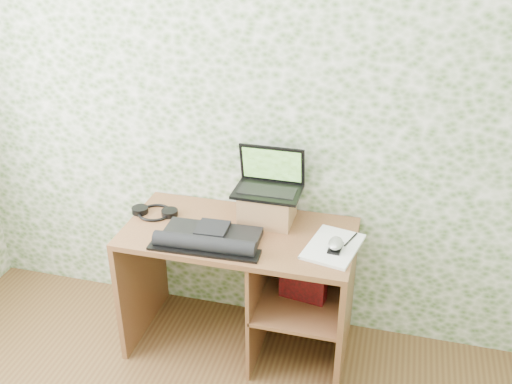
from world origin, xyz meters
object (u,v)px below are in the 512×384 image
(desk, at_px, (255,273))
(notepad, at_px, (333,247))
(laptop, at_px, (269,181))
(keyboard, at_px, (209,238))
(riser, at_px, (267,207))

(desk, height_order, notepad, notepad)
(laptop, relative_size, keyboard, 0.62)
(laptop, bearing_deg, keyboard, -124.48)
(desk, distance_m, laptop, 0.51)
(riser, xyz_separation_m, laptop, (0.00, 0.04, 0.14))
(laptop, bearing_deg, desk, -104.06)
(desk, relative_size, laptop, 3.43)
(laptop, bearing_deg, riser, -89.68)
(riser, relative_size, notepad, 0.82)
(laptop, distance_m, keyboard, 0.45)
(riser, bearing_deg, notepad, -25.35)
(riser, distance_m, keyboard, 0.38)
(riser, relative_size, keyboard, 0.49)
(desk, distance_m, riser, 0.37)
(desk, relative_size, notepad, 3.58)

